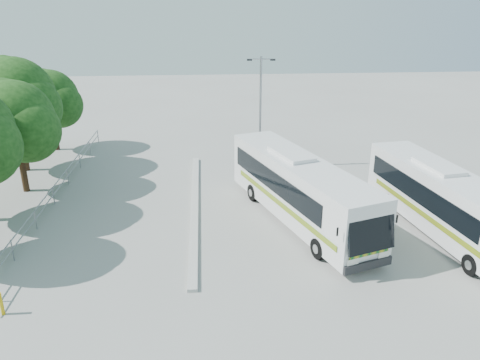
{
  "coord_description": "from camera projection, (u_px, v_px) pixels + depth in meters",
  "views": [
    {
      "loc": [
        -1.68,
        -21.29,
        10.53
      ],
      "look_at": [
        0.12,
        1.25,
        1.79
      ],
      "focal_mm": 35.0,
      "sensor_mm": 36.0,
      "label": 1
    }
  ],
  "objects": [
    {
      "name": "tree_far_c",
      "position": [
        16.0,
        120.0,
        26.02
      ],
      "size": [
        4.97,
        4.69,
        6.49
      ],
      "color": "#382314",
      "rests_on": "ground"
    },
    {
      "name": "railing",
      "position": [
        58.0,
        185.0,
        26.42
      ],
      "size": [
        0.06,
        22.0,
        1.0
      ],
      "color": "gray",
      "rests_on": "ground"
    },
    {
      "name": "lamppost",
      "position": [
        260.0,
        108.0,
        30.13
      ],
      "size": [
        1.78,
        0.28,
        7.26
      ],
      "rotation": [
        0.0,
        0.0,
        -0.06
      ],
      "color": "#97999F",
      "rests_on": "ground"
    },
    {
      "name": "tree_far_e",
      "position": [
        51.0,
        98.0,
        33.74
      ],
      "size": [
        4.54,
        4.28,
        5.92
      ],
      "color": "#382314",
      "rests_on": "ground"
    },
    {
      "name": "coach_main",
      "position": [
        299.0,
        188.0,
        23.25
      ],
      "size": [
        5.78,
        11.61,
        3.19
      ],
      "rotation": [
        0.0,
        0.0,
        0.32
      ],
      "color": "silver",
      "rests_on": "ground"
    },
    {
      "name": "coach_adjacent",
      "position": [
        445.0,
        202.0,
        21.93
      ],
      "size": [
        3.72,
        11.15,
        3.04
      ],
      "rotation": [
        0.0,
        0.0,
        0.14
      ],
      "color": "silver",
      "rests_on": "ground"
    },
    {
      "name": "tree_far_d",
      "position": [
        16.0,
        98.0,
        29.17
      ],
      "size": [
        5.62,
        5.3,
        7.33
      ],
      "color": "#382314",
      "rests_on": "ground"
    },
    {
      "name": "ground",
      "position": [
        240.0,
        222.0,
        23.71
      ],
      "size": [
        100.0,
        100.0,
        0.0
      ],
      "primitive_type": "plane",
      "color": "#989893",
      "rests_on": "ground"
    },
    {
      "name": "bollard",
      "position": [
        1.0,
        304.0,
        16.57
      ],
      "size": [
        0.14,
        0.14,
        0.9
      ],
      "primitive_type": "cylinder",
      "rotation": [
        0.0,
        0.0,
        0.09
      ],
      "color": "#CA9F0B",
      "rests_on": "ground"
    },
    {
      "name": "kerb_divider",
      "position": [
        195.0,
        206.0,
        25.37
      ],
      "size": [
        0.4,
        16.0,
        0.15
      ],
      "primitive_type": "cube",
      "color": "#B2B2AD",
      "rests_on": "ground"
    }
  ]
}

